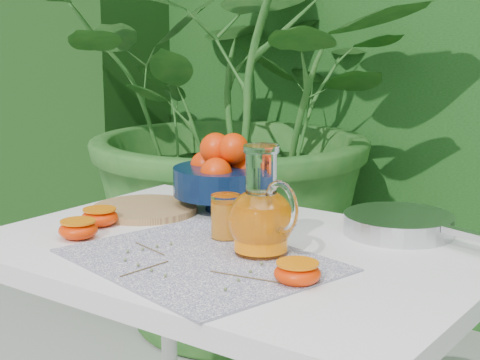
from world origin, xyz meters
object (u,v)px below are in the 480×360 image
Objects in this scene: cutting_board at (145,209)px; fruit_bowl at (224,174)px; juice_pitcher at (262,217)px; saute_pan at (400,223)px; white_table at (234,283)px.

fruit_bowl is (0.13, 0.13, 0.08)m from cutting_board.
fruit_bowl is 0.37m from juice_pitcher.
fruit_bowl is 0.72× the size of saute_pan.
white_table is 4.05× the size of cutting_board.
fruit_bowl is at bearing -173.67° from saute_pan.
saute_pan reaches higher than cutting_board.
white_table is at bearing -131.30° from saute_pan.
fruit_bowl is 0.44m from saute_pan.
cutting_board reaches higher than white_table.
white_table is 0.34m from fruit_bowl.
juice_pitcher is (0.08, -0.02, 0.16)m from white_table.
white_table is 0.35m from cutting_board.
white_table is 0.37m from saute_pan.
juice_pitcher is at bearing -41.43° from fruit_bowl.
cutting_board is 1.18× the size of juice_pitcher.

